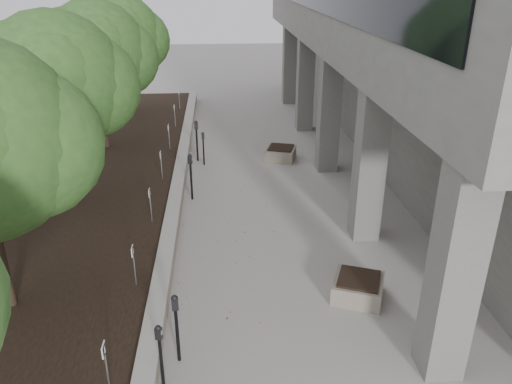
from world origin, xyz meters
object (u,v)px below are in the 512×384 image
crabapple_tree_4 (98,76)px  planter_back (281,153)px  parking_meter_2 (177,329)px  parking_meter_4 (197,141)px  parking_meter_3 (191,177)px  crabapple_tree_3 (60,111)px  planter_front (358,287)px  crabapple_tree_5 (122,55)px  parking_meter_1 (161,357)px  parking_meter_5 (203,149)px

crabapple_tree_4 → planter_back: (6.68, -0.86, -2.87)m
parking_meter_2 → parking_meter_4: parking_meter_4 is taller
parking_meter_3 → planter_back: (3.25, 3.42, -0.51)m
crabapple_tree_3 → parking_meter_3: (3.43, 0.72, -2.36)m
crabapple_tree_3 → planter_back: (6.68, 4.14, -2.87)m
parking_meter_2 → crabapple_tree_3: bearing=110.5°
parking_meter_2 → planter_front: (3.84, 1.69, -0.48)m
planter_front → parking_meter_3: bearing=125.4°
crabapple_tree_5 → parking_meter_4: size_ratio=3.43×
crabapple_tree_4 → parking_meter_1: size_ratio=4.10×
crabapple_tree_4 → planter_front: size_ratio=5.13×
parking_meter_1 → parking_meter_2: 0.67m
crabapple_tree_4 → parking_meter_3: crabapple_tree_4 is taller
parking_meter_1 → crabapple_tree_4: bearing=119.7°
crabapple_tree_5 → parking_meter_5: crabapple_tree_5 is taller
parking_meter_1 → parking_meter_3: (0.18, 7.79, 0.10)m
crabapple_tree_4 → parking_meter_1: (3.25, -12.07, -2.46)m
parking_meter_2 → parking_meter_5: parking_meter_2 is taller
parking_meter_3 → planter_front: (3.89, -5.48, -0.52)m
parking_meter_4 → planter_back: parking_meter_4 is taller
parking_meter_5 → crabapple_tree_5: bearing=114.9°
parking_meter_1 → planter_back: bearing=87.6°
planter_back → crabapple_tree_5: bearing=138.8°
parking_meter_3 → planter_front: size_ratio=1.44×
crabapple_tree_4 → crabapple_tree_3: bearing=-90.0°
parking_meter_5 → parking_meter_3: bearing=-102.1°
crabapple_tree_3 → planter_back: size_ratio=5.11×
crabapple_tree_5 → parking_meter_2: bearing=-78.0°
crabapple_tree_3 → crabapple_tree_5: (0.00, 10.00, 0.00)m
parking_meter_4 → planter_front: parking_meter_4 is taller
crabapple_tree_4 → parking_meter_3: size_ratio=3.56×
crabapple_tree_4 → planter_front: bearing=-53.1°
parking_meter_2 → parking_meter_5: bearing=80.6°
parking_meter_3 → planter_back: size_ratio=1.43×
parking_meter_2 → planter_front: bearing=15.9°
crabapple_tree_3 → parking_meter_5: size_ratio=4.25×
parking_meter_1 → parking_meter_5: (0.50, 10.82, -0.02)m
parking_meter_1 → parking_meter_3: bearing=103.3°
crabapple_tree_5 → planter_front: bearing=-63.6°
parking_meter_3 → planter_back: parking_meter_3 is taller
crabapple_tree_3 → parking_meter_3: bearing=11.8°
crabapple_tree_3 → parking_meter_1: (3.25, -7.07, -2.46)m
parking_meter_3 → parking_meter_5: bearing=95.9°
parking_meter_3 → parking_meter_4: 3.48m
crabapple_tree_3 → planter_front: (7.32, -4.76, -2.87)m
planter_front → crabapple_tree_4: bearing=126.9°
crabapple_tree_5 → parking_meter_5: 7.70m
parking_meter_1 → crabapple_tree_3: bearing=129.3°
parking_meter_1 → planter_front: (4.07, 2.32, -0.42)m
crabapple_tree_4 → planter_back: 7.32m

